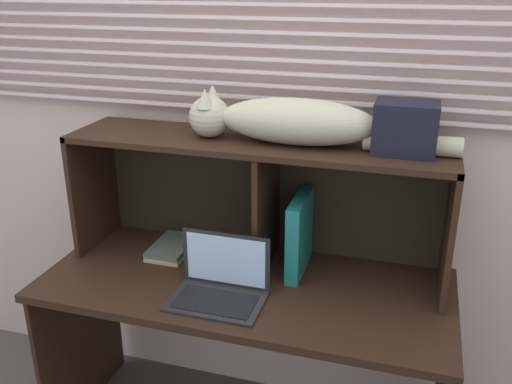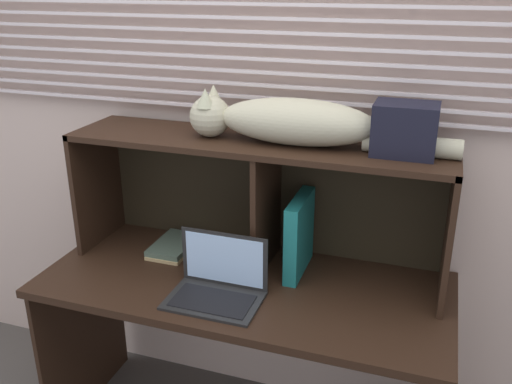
{
  "view_description": "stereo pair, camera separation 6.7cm",
  "coord_description": "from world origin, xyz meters",
  "px_view_note": "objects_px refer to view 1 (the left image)",
  "views": [
    {
      "loc": [
        0.55,
        -1.48,
        1.78
      ],
      "look_at": [
        0.0,
        0.34,
        1.04
      ],
      "focal_mm": 38.97,
      "sensor_mm": 36.0,
      "label": 1
    },
    {
      "loc": [
        0.61,
        -1.46,
        1.78
      ],
      "look_at": [
        0.0,
        0.34,
        1.04
      ],
      "focal_mm": 38.97,
      "sensor_mm": 36.0,
      "label": 2
    }
  ],
  "objects_px": {
    "cat": "(288,121)",
    "laptop": "(220,285)",
    "binder_upright": "(300,234)",
    "book_stack": "(173,247)",
    "storage_box": "(405,128)"
  },
  "relations": [
    {
      "from": "cat",
      "to": "laptop",
      "type": "xyz_separation_m",
      "value": [
        -0.16,
        -0.27,
        -0.52
      ]
    },
    {
      "from": "binder_upright",
      "to": "book_stack",
      "type": "relative_size",
      "value": 1.26
    },
    {
      "from": "laptop",
      "to": "binder_upright",
      "type": "bearing_deg",
      "value": 50.74
    },
    {
      "from": "cat",
      "to": "book_stack",
      "type": "bearing_deg",
      "value": -179.77
    },
    {
      "from": "binder_upright",
      "to": "storage_box",
      "type": "height_order",
      "value": "storage_box"
    },
    {
      "from": "cat",
      "to": "book_stack",
      "type": "xyz_separation_m",
      "value": [
        -0.46,
        -0.0,
        -0.55
      ]
    },
    {
      "from": "storage_box",
      "to": "cat",
      "type": "bearing_deg",
      "value": 180.0
    },
    {
      "from": "book_stack",
      "to": "cat",
      "type": "bearing_deg",
      "value": 0.23
    },
    {
      "from": "laptop",
      "to": "storage_box",
      "type": "relative_size",
      "value": 1.58
    },
    {
      "from": "cat",
      "to": "book_stack",
      "type": "distance_m",
      "value": 0.72
    },
    {
      "from": "binder_upright",
      "to": "book_stack",
      "type": "bearing_deg",
      "value": -179.79
    },
    {
      "from": "laptop",
      "to": "cat",
      "type": "bearing_deg",
      "value": 58.38
    },
    {
      "from": "binder_upright",
      "to": "storage_box",
      "type": "bearing_deg",
      "value": 0.0
    },
    {
      "from": "laptop",
      "to": "book_stack",
      "type": "distance_m",
      "value": 0.4
    },
    {
      "from": "laptop",
      "to": "book_stack",
      "type": "bearing_deg",
      "value": 138.75
    }
  ]
}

